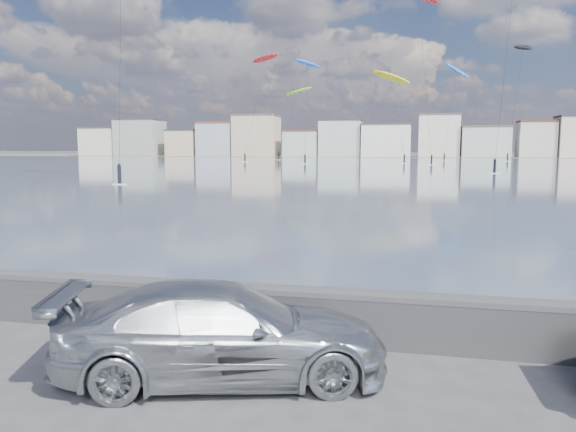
{
  "coord_description": "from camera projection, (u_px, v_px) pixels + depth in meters",
  "views": [
    {
      "loc": [
        3.54,
        -7.24,
        3.64
      ],
      "look_at": [
        1.0,
        4.0,
        2.2
      ],
      "focal_mm": 35.0,
      "sensor_mm": 36.0,
      "label": 1
    }
  ],
  "objects": [
    {
      "name": "far_shore_strip",
      "position": [
        405.0,
        156.0,
        201.82
      ],
      "size": [
        500.0,
        60.0,
        0.0
      ],
      "primitive_type": "cube",
      "color": "#4C473D",
      "rests_on": "ground"
    },
    {
      "name": "bay_water",
      "position": [
        394.0,
        167.0,
        96.8
      ],
      "size": [
        500.0,
        177.0,
        0.0
      ],
      "primitive_type": "cube",
      "color": "#3F4E67",
      "rests_on": "ground"
    },
    {
      "name": "car_silver",
      "position": [
        223.0,
        332.0,
        8.8
      ],
      "size": [
        5.53,
        3.47,
        1.49
      ],
      "primitive_type": "imported",
      "rotation": [
        0.0,
        0.0,
        1.86
      ],
      "color": "#B3B6B9",
      "rests_on": "ground"
    },
    {
      "name": "far_buildings",
      "position": [
        409.0,
        139.0,
        187.23
      ],
      "size": [
        240.79,
        13.26,
        14.6
      ],
      "color": "beige",
      "rests_on": "ground"
    },
    {
      "name": "kitesurfer_9",
      "position": [
        391.0,
        78.0,
        123.65
      ],
      "size": [
        8.86,
        11.78,
        21.21
      ],
      "color": "yellow",
      "rests_on": "ground"
    },
    {
      "name": "kitesurfer_5",
      "position": [
        298.0,
        92.0,
        148.3
      ],
      "size": [
        9.13,
        9.52,
        19.36
      ],
      "color": "#8CD826",
      "rests_on": "ground"
    },
    {
      "name": "ground",
      "position": [
        162.0,
        396.0,
        8.23
      ],
      "size": [
        700.0,
        700.0,
        0.0
      ],
      "primitive_type": "plane",
      "color": "#333335",
      "rests_on": "ground"
    },
    {
      "name": "seawall",
      "position": [
        222.0,
        306.0,
        10.77
      ],
      "size": [
        400.0,
        0.36,
        1.08
      ],
      "color": "#28282B",
      "rests_on": "ground"
    },
    {
      "name": "kitesurfer_1",
      "position": [
        265.0,
        60.0,
        139.44
      ],
      "size": [
        8.34,
        18.65,
        26.59
      ],
      "color": "red",
      "rests_on": "ground"
    },
    {
      "name": "kitesurfer_17",
      "position": [
        308.0,
        65.0,
        117.55
      ],
      "size": [
        6.22,
        11.81,
        21.94
      ],
      "color": "blue",
      "rests_on": "ground"
    },
    {
      "name": "kitesurfer_18",
      "position": [
        523.0,
        49.0,
        139.26
      ],
      "size": [
        7.19,
        15.61,
        29.76
      ],
      "color": "black",
      "rests_on": "ground"
    },
    {
      "name": "kitesurfer_11",
      "position": [
        457.0,
        71.0,
        143.12
      ],
      "size": [
        7.82,
        16.68,
        25.67
      ],
      "color": "blue",
      "rests_on": "ground"
    }
  ]
}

